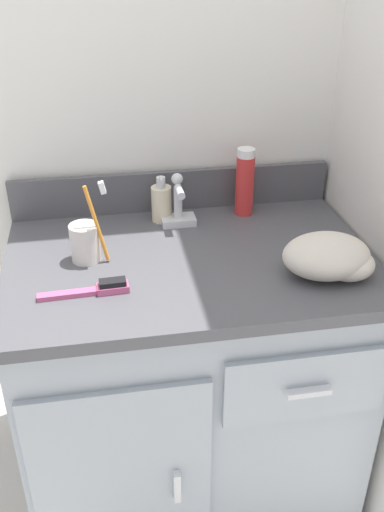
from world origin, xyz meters
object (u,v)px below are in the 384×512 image
Objects in this scene: toothbrush_cup at (86,241)px; shaving_cream_can at (245,182)px; soap_dispenser at (161,202)px; hand_towel at (331,258)px; hairbrush at (97,289)px.

shaving_cream_can is (0.43, 0.19, 0.04)m from toothbrush_cup.
shaving_cream_can is (0.23, 0.01, 0.04)m from soap_dispenser.
toothbrush_cup reaches higher than hand_towel.
hand_towel is at bearing -72.46° from shaving_cream_can.
soap_dispenser is 0.38m from hairbrush.
hand_towel is (0.34, -0.34, -0.01)m from soap_dispenser.
toothbrush_cup is 0.56m from hand_towel.
toothbrush_cup is 1.04× the size of hairbrush.
soap_dispenser is 0.63× the size of hand_towel.
toothbrush_cup is 0.47m from shaving_cream_can.
hairbrush is (-0.41, -0.33, -0.08)m from shaving_cream_can.
toothbrush_cup reaches higher than soap_dispenser.
hand_towel reaches higher than hairbrush.
soap_dispenser is at bearing 41.93° from toothbrush_cup.
hand_towel is at bearing -4.25° from hairbrush.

